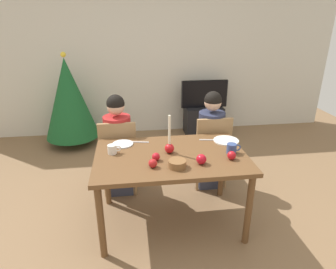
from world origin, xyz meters
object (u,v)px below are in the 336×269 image
(tv, at_px, (204,94))
(apple_by_left_plate, at_px, (156,157))
(christmas_tree, at_px, (69,98))
(apple_near_candle, at_px, (232,155))
(candle_centerpiece, at_px, (169,146))
(apple_far_edge, at_px, (201,159))
(person_left_child, at_px, (119,147))
(apple_by_right_mug, at_px, (153,163))
(bowl_walnuts, at_px, (177,164))
(mug_left, at_px, (112,149))
(mug_right, at_px, (232,148))
(chair_left, at_px, (119,153))
(chair_right, at_px, (211,147))
(tv_stand, at_px, (203,120))
(dining_table, at_px, (171,163))
(plate_right, at_px, (226,141))
(plate_left, at_px, (123,144))

(tv, height_order, apple_by_left_plate, tv)
(christmas_tree, bearing_deg, apple_by_left_plate, -62.99)
(apple_near_candle, bearing_deg, candle_centerpiece, 158.70)
(apple_far_edge, bearing_deg, person_left_child, 130.90)
(christmas_tree, relative_size, apple_far_edge, 16.16)
(apple_by_right_mug, bearing_deg, apple_near_candle, 4.45)
(bowl_walnuts, xyz_separation_m, apple_by_right_mug, (-0.21, 0.02, 0.01))
(mug_left, height_order, apple_near_candle, mug_left)
(tv, bearing_deg, christmas_tree, -175.44)
(mug_right, bearing_deg, mug_left, 172.77)
(apple_near_candle, bearing_deg, chair_left, 143.07)
(person_left_child, distance_m, mug_right, 1.29)
(chair_left, relative_size, apple_near_candle, 11.48)
(mug_left, distance_m, mug_right, 1.11)
(mug_left, xyz_separation_m, apple_by_left_plate, (0.39, -0.20, -0.01))
(chair_right, distance_m, apple_near_candle, 0.82)
(person_left_child, bearing_deg, chair_left, -90.00)
(person_left_child, distance_m, tv_stand, 2.20)
(tv_stand, bearing_deg, mug_left, -123.12)
(dining_table, relative_size, person_left_child, 1.19)
(candle_centerpiece, xyz_separation_m, plate_right, (0.61, 0.19, -0.07))
(person_left_child, bearing_deg, mug_left, -93.04)
(plate_right, height_order, apple_by_right_mug, apple_by_right_mug)
(chair_left, height_order, person_left_child, person_left_child)
(dining_table, distance_m, apple_by_left_plate, 0.21)
(apple_by_right_mug, bearing_deg, bowl_walnuts, -6.43)
(chair_left, relative_size, tv, 1.14)
(plate_left, relative_size, bowl_walnuts, 1.36)
(dining_table, xyz_separation_m, mug_right, (0.57, -0.04, 0.13))
(tv_stand, xyz_separation_m, tv, (0.00, 0.00, 0.47))
(tv_stand, distance_m, mug_right, 2.43)
(plate_right, height_order, bowl_walnuts, bowl_walnuts)
(candle_centerpiece, relative_size, plate_left, 1.78)
(chair_right, height_order, apple_far_edge, chair_right)
(tv, height_order, bowl_walnuts, tv)
(tv, distance_m, mug_right, 2.37)
(apple_by_left_plate, bearing_deg, apple_near_candle, -5.67)
(christmas_tree, relative_size, plate_right, 5.65)
(tv_stand, distance_m, plate_right, 2.15)
(chair_right, bearing_deg, plate_right, -83.39)
(candle_centerpiece, height_order, apple_by_right_mug, candle_centerpiece)
(chair_left, distance_m, mug_right, 1.29)
(mug_left, bearing_deg, apple_by_left_plate, -26.96)
(person_left_child, relative_size, apple_by_left_plate, 15.98)
(bowl_walnuts, relative_size, apple_far_edge, 1.70)
(person_left_child, relative_size, christmas_tree, 0.81)
(tv_stand, height_order, apple_by_left_plate, apple_by_left_plate)
(mug_left, distance_m, apple_far_edge, 0.83)
(tv_stand, distance_m, christmas_tree, 2.25)
(mug_left, bearing_deg, plate_right, 6.93)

